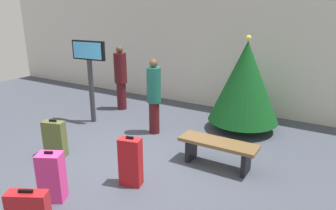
% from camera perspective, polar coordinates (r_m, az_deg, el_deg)
% --- Properties ---
extents(ground_plane, '(16.00, 16.00, 0.00)m').
position_cam_1_polar(ground_plane, '(5.83, -8.87, -10.43)').
color(ground_plane, '#424754').
extents(back_wall, '(16.00, 0.20, 3.17)m').
position_cam_1_polar(back_wall, '(8.74, 8.04, 9.94)').
color(back_wall, beige).
rests_on(back_wall, ground_plane).
extents(holiday_tree, '(1.58, 1.58, 2.15)m').
position_cam_1_polar(holiday_tree, '(7.11, 14.01, 4.14)').
color(holiday_tree, '#4C3319').
rests_on(holiday_tree, ground_plane).
extents(flight_info_kiosk, '(0.90, 0.16, 1.98)m').
position_cam_1_polar(flight_info_kiosk, '(7.59, -14.22, 6.89)').
color(flight_info_kiosk, '#333338').
rests_on(flight_info_kiosk, ground_plane).
extents(waiting_bench, '(1.38, 0.44, 0.48)m').
position_cam_1_polar(waiting_bench, '(5.56, 9.15, -7.77)').
color(waiting_bench, brown).
rests_on(waiting_bench, ground_plane).
extents(traveller_0, '(0.48, 0.48, 1.74)m').
position_cam_1_polar(traveller_0, '(8.53, -8.69, 5.18)').
color(traveller_0, '#4C1419').
rests_on(traveller_0, ground_plane).
extents(traveller_1, '(0.31, 0.31, 1.67)m').
position_cam_1_polar(traveller_1, '(6.76, -2.60, 1.85)').
color(traveller_1, '#4C1419').
rests_on(traveller_1, ground_plane).
extents(suitcase_0, '(0.42, 0.38, 0.78)m').
position_cam_1_polar(suitcase_0, '(4.90, -20.61, -12.27)').
color(suitcase_0, '#E5388C').
rests_on(suitcase_0, ground_plane).
extents(suitcase_1, '(0.38, 0.28, 0.83)m').
position_cam_1_polar(suitcase_1, '(4.97, -6.89, -10.35)').
color(suitcase_1, '#B2191E').
rests_on(suitcase_1, ground_plane).
extents(suitcase_3, '(0.45, 0.30, 0.73)m').
position_cam_1_polar(suitcase_3, '(6.24, -20.09, -5.85)').
color(suitcase_3, '#59602D').
rests_on(suitcase_3, ground_plane).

